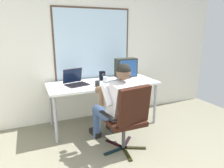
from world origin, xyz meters
TOP-DOWN VIEW (x-y plane):
  - wall_rear at (-0.01, 2.66)m, footprint 4.90×0.08m
  - desk at (-0.16, 2.22)m, footprint 1.82×0.77m
  - office_chair at (-0.16, 1.28)m, footprint 0.62×0.60m
  - person_seated at (-0.20, 1.54)m, footprint 0.59×0.85m
  - crt_monitor at (0.27, 2.22)m, footprint 0.38×0.23m
  - laptop at (-0.62, 2.26)m, footprint 0.40×0.38m
  - wine_glass at (-0.20, 2.00)m, footprint 0.07×0.07m
  - desk_speaker at (-0.11, 2.36)m, footprint 0.10×0.08m
  - coffee_mug at (-0.33, 2.01)m, footprint 0.07×0.07m

SIDE VIEW (x-z plane):
  - office_chair at x=-0.16m, z-range 0.06..1.00m
  - person_seated at x=-0.20m, z-range 0.02..1.22m
  - desk at x=-0.16m, z-range 0.32..1.07m
  - coffee_mug at x=-0.33m, z-range 0.76..0.84m
  - laptop at x=-0.62m, z-range 0.70..0.95m
  - desk_speaker at x=-0.11m, z-range 0.76..0.92m
  - wine_glass at x=-0.20m, z-range 0.78..0.93m
  - crt_monitor at x=0.27m, z-range 0.78..1.16m
  - wall_rear at x=-0.01m, z-range -0.01..2.85m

